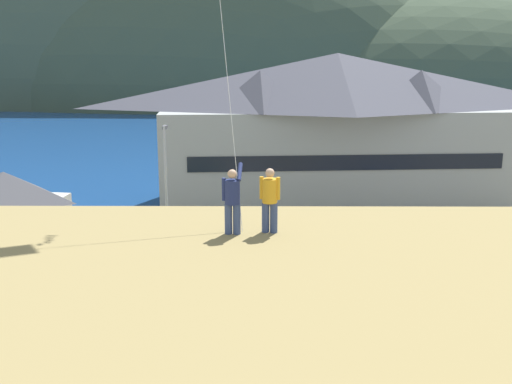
% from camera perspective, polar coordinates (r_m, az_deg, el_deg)
% --- Properties ---
extents(ground_plane, '(600.00, 600.00, 0.00)m').
position_cam_1_polar(ground_plane, '(28.04, -0.33, -12.58)').
color(ground_plane, '#66604C').
extents(parking_lot_pad, '(40.00, 20.00, 0.10)m').
position_cam_1_polar(parking_lot_pad, '(32.58, -0.22, -8.63)').
color(parking_lot_pad, slate).
rests_on(parking_lot_pad, ground).
extents(bay_water, '(360.00, 84.00, 0.03)m').
position_cam_1_polar(bay_water, '(86.07, 0.17, 5.27)').
color(bay_water, navy).
rests_on(bay_water, ground).
extents(far_hill_west_ridge, '(146.42, 53.28, 90.97)m').
position_cam_1_polar(far_hill_west_ridge, '(146.07, -10.55, 8.43)').
color(far_hill_west_ridge, '#42513D').
rests_on(far_hill_west_ridge, ground).
extents(far_hill_east_peak, '(121.43, 60.64, 77.63)m').
position_cam_1_polar(far_hill_east_peak, '(144.00, -4.70, 8.54)').
color(far_hill_east_peak, '#3D4C38').
rests_on(far_hill_east_peak, ground).
extents(far_hill_center_saddle, '(121.77, 59.46, 49.13)m').
position_cam_1_polar(far_hill_center_saddle, '(149.31, 17.08, 8.18)').
color(far_hill_center_saddle, '#3D4C38').
rests_on(far_hill_center_saddle, ground).
extents(harbor_lodge, '(28.99, 12.03, 11.84)m').
position_cam_1_polar(harbor_lodge, '(47.83, 7.51, 6.11)').
color(harbor_lodge, '#999E99').
rests_on(harbor_lodge, ground).
extents(storage_shed_near_lot, '(6.61, 6.11, 5.55)m').
position_cam_1_polar(storage_shed_near_lot, '(37.18, -22.26, -2.26)').
color(storage_shed_near_lot, beige).
rests_on(storage_shed_near_lot, ground).
extents(storage_shed_waterside, '(5.79, 4.81, 4.60)m').
position_cam_1_polar(storage_shed_waterside, '(49.25, 3.99, 1.82)').
color(storage_shed_waterside, '#338475').
rests_on(storage_shed_waterside, ground).
extents(wharf_dock, '(3.20, 10.41, 0.70)m').
position_cam_1_polar(wharf_dock, '(59.14, -0.82, 1.81)').
color(wharf_dock, '#70604C').
rests_on(wharf_dock, ground).
extents(moored_boat_wharfside, '(2.68, 7.13, 2.16)m').
position_cam_1_polar(moored_boat_wharfside, '(60.73, -4.07, 2.45)').
color(moored_boat_wharfside, '#A8A399').
rests_on(moored_boat_wharfside, ground).
extents(moored_boat_outer_mooring, '(2.25, 6.55, 2.16)m').
position_cam_1_polar(moored_boat_outer_mooring, '(61.51, 2.37, 2.61)').
color(moored_boat_outer_mooring, silver).
rests_on(moored_boat_outer_mooring, ground).
extents(parked_car_front_row_end, '(4.31, 2.27, 1.82)m').
position_cam_1_polar(parked_car_front_row_end, '(34.72, -7.84, -5.56)').
color(parked_car_front_row_end, '#236633').
rests_on(parked_car_front_row_end, parking_lot_pad).
extents(parked_car_mid_row_near, '(4.34, 2.33, 1.82)m').
position_cam_1_polar(parked_car_mid_row_near, '(29.28, -6.62, -9.21)').
color(parked_car_mid_row_near, '#236633').
rests_on(parked_car_mid_row_near, parking_lot_pad).
extents(parked_car_mid_row_far, '(4.26, 2.18, 1.82)m').
position_cam_1_polar(parked_car_mid_row_far, '(33.62, 2.78, -6.09)').
color(parked_car_mid_row_far, silver).
rests_on(parked_car_mid_row_far, parking_lot_pad).
extents(parked_car_mid_row_center, '(4.23, 2.11, 1.82)m').
position_cam_1_polar(parked_car_mid_row_center, '(35.71, 19.79, -5.71)').
color(parked_car_mid_row_center, navy).
rests_on(parked_car_mid_row_center, parking_lot_pad).
extents(parked_car_lone_by_shed, '(4.35, 2.36, 1.82)m').
position_cam_1_polar(parked_car_lone_by_shed, '(30.05, 19.43, -9.32)').
color(parked_car_lone_by_shed, slate).
rests_on(parked_car_lone_by_shed, parking_lot_pad).
extents(parked_car_front_row_red, '(4.28, 2.21, 1.82)m').
position_cam_1_polar(parked_car_front_row_red, '(33.88, -15.72, -6.44)').
color(parked_car_front_row_red, '#B28923').
rests_on(parked_car_front_row_red, parking_lot_pad).
extents(parked_car_back_row_left, '(4.23, 2.11, 1.82)m').
position_cam_1_polar(parked_car_back_row_left, '(28.33, -17.44, -10.58)').
color(parked_car_back_row_left, '#9EA3A8').
rests_on(parked_car_back_row_left, parking_lot_pad).
extents(parked_car_back_row_right, '(4.25, 2.16, 1.82)m').
position_cam_1_polar(parked_car_back_row_right, '(33.50, 11.91, -6.45)').
color(parked_car_back_row_right, '#9EA3A8').
rests_on(parked_car_back_row_right, parking_lot_pad).
extents(parked_car_corner_spot, '(4.22, 2.09, 1.82)m').
position_cam_1_polar(parked_car_corner_spot, '(28.74, 10.58, -9.81)').
color(parked_car_corner_spot, '#B28923').
rests_on(parked_car_corner_spot, parking_lot_pad).
extents(parking_light_pole, '(0.24, 0.78, 7.64)m').
position_cam_1_polar(parking_light_pole, '(37.02, -8.44, 1.09)').
color(parking_light_pole, '#ADADB2').
rests_on(parking_light_pole, parking_lot_pad).
extents(person_kite_flyer, '(0.54, 0.65, 1.86)m').
position_cam_1_polar(person_kite_flyer, '(15.88, -2.23, -0.66)').
color(person_kite_flyer, '#384770').
rests_on(person_kite_flyer, grassy_hill_foreground).
extents(person_companion, '(0.54, 0.40, 1.74)m').
position_cam_1_polar(person_companion, '(16.02, 1.30, -0.59)').
color(person_companion, '#384770').
rests_on(person_companion, grassy_hill_foreground).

